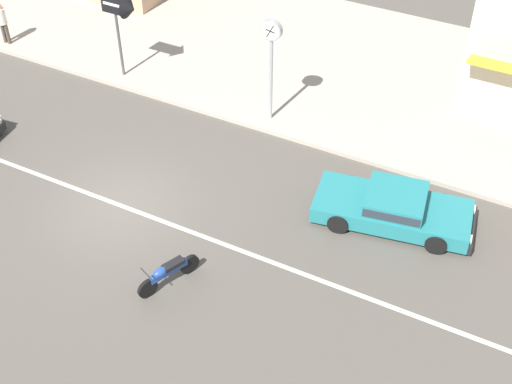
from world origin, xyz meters
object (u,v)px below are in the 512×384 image
at_px(sedan_teal_3, 394,208).
at_px(motorcycle_0, 168,273).
at_px(arrow_signboard, 127,11).
at_px(street_clock, 271,46).
at_px(pedestrian_near_clock, 2,20).

relative_size(sedan_teal_3, motorcycle_0, 2.67).
bearing_deg(sedan_teal_3, arrow_signboard, 165.50).
distance_m(street_clock, pedestrian_near_clock, 11.54).
height_order(sedan_teal_3, street_clock, street_clock).
bearing_deg(arrow_signboard, sedan_teal_3, -14.50).
height_order(sedan_teal_3, arrow_signboard, arrow_signboard).
distance_m(sedan_teal_3, street_clock, 6.45).
relative_size(sedan_teal_3, arrow_signboard, 1.49).
bearing_deg(sedan_teal_3, street_clock, 151.94).
xyz_separation_m(arrow_signboard, pedestrian_near_clock, (-5.93, -0.13, -1.68)).
distance_m(motorcycle_0, street_clock, 8.20).
relative_size(street_clock, arrow_signboard, 1.15).
bearing_deg(street_clock, pedestrian_near_clock, -179.18).
bearing_deg(street_clock, sedan_teal_3, -28.06).
distance_m(street_clock, arrow_signboard, 5.48).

